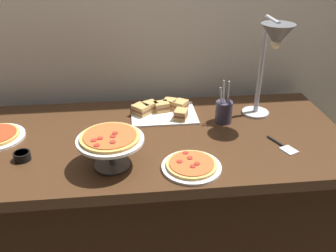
% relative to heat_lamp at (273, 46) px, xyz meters
% --- Properties ---
extents(ground_plane, '(8.00, 8.00, 0.00)m').
position_rel_heat_lamp_xyz_m(ground_plane, '(-0.59, -0.07, -1.16)').
color(ground_plane, brown).
extents(back_wall, '(4.40, 0.04, 2.40)m').
position_rel_heat_lamp_xyz_m(back_wall, '(-0.59, 0.43, 0.04)').
color(back_wall, beige).
rests_on(back_wall, ground_plane).
extents(buffet_table, '(1.90, 0.84, 0.76)m').
position_rel_heat_lamp_xyz_m(buffet_table, '(-0.59, -0.07, -0.77)').
color(buffet_table, '#422816').
rests_on(buffet_table, ground_plane).
extents(heat_lamp, '(0.15, 0.29, 0.51)m').
position_rel_heat_lamp_xyz_m(heat_lamp, '(0.00, 0.00, 0.00)').
color(heat_lamp, '#B7BABF').
rests_on(heat_lamp, buffet_table).
extents(pizza_plate_center, '(0.25, 0.25, 0.03)m').
position_rel_heat_lamp_xyz_m(pizza_plate_center, '(-0.42, -0.35, -0.39)').
color(pizza_plate_center, white).
rests_on(pizza_plate_center, buffet_table).
extents(pizza_plate_raised_stand, '(0.27, 0.27, 0.15)m').
position_rel_heat_lamp_xyz_m(pizza_plate_raised_stand, '(-0.74, -0.29, -0.28)').
color(pizza_plate_raised_stand, '#595B60').
rests_on(pizza_plate_raised_stand, buffet_table).
extents(sandwich_platter, '(0.34, 0.26, 0.06)m').
position_rel_heat_lamp_xyz_m(sandwich_platter, '(-0.49, 0.16, -0.38)').
color(sandwich_platter, white).
rests_on(sandwich_platter, buffet_table).
extents(sauce_cup_near, '(0.07, 0.07, 0.04)m').
position_rel_heat_lamp_xyz_m(sauce_cup_near, '(-1.12, -0.21, -0.38)').
color(sauce_cup_near, black).
rests_on(sauce_cup_near, buffet_table).
extents(utensil_holder, '(0.08, 0.08, 0.23)m').
position_rel_heat_lamp_xyz_m(utensil_holder, '(-0.19, 0.04, -0.34)').
color(utensil_holder, '#383347').
rests_on(utensil_holder, buffet_table).
extents(serving_spatula, '(0.10, 0.17, 0.01)m').
position_rel_heat_lamp_xyz_m(serving_spatula, '(0.02, -0.22, -0.40)').
color(serving_spatula, '#B7BABF').
rests_on(serving_spatula, buffet_table).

